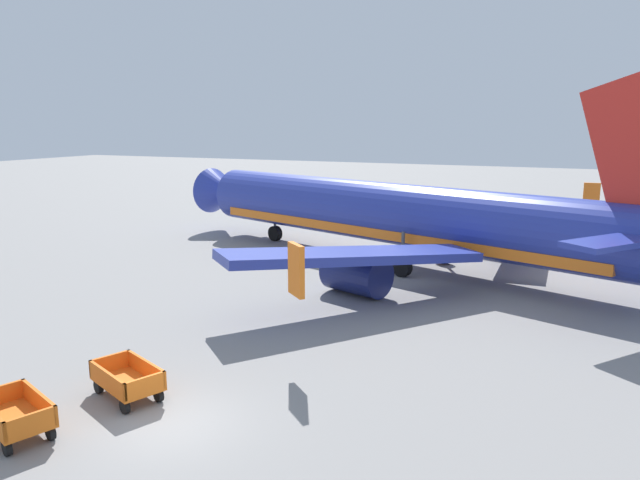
% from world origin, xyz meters
% --- Properties ---
extents(ground_plane, '(220.00, 220.00, 0.00)m').
position_xyz_m(ground_plane, '(0.00, 0.00, 0.00)').
color(ground_plane, gray).
extents(airplane, '(36.60, 29.77, 11.34)m').
position_xyz_m(airplane, '(0.69, 21.70, 3.05)').
color(airplane, '#28389E').
rests_on(airplane, ground).
extents(baggage_cart_nearest, '(3.58, 2.21, 1.07)m').
position_xyz_m(baggage_cart_nearest, '(-3.61, -2.19, 0.60)').
color(baggage_cart_nearest, orange).
rests_on(baggage_cart_nearest, ground).
extents(baggage_cart_second_in_row, '(3.56, 2.26, 1.07)m').
position_xyz_m(baggage_cart_second_in_row, '(-2.37, 0.90, 0.60)').
color(baggage_cart_second_in_row, orange).
rests_on(baggage_cart_second_in_row, ground).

